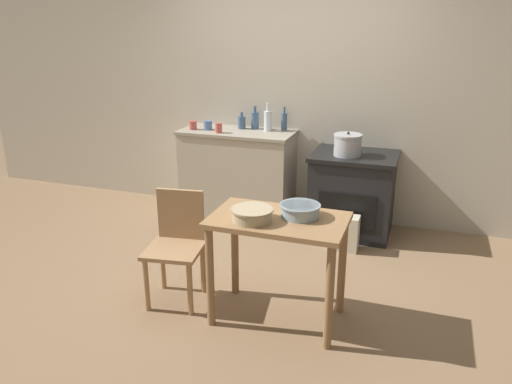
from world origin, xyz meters
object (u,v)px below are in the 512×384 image
object	(u,v)px
bottle_far_left	(255,120)
cup_mid_right	(219,128)
work_table	(278,238)
bottle_center_left	(284,121)
flour_sack	(346,233)
bottle_left	(268,120)
mixing_bowl_large	(300,210)
chair	(177,243)
stock_pot	(348,145)
stove	(352,193)
cup_center	(193,125)
cup_center_right	(208,125)
bottle_mid_left	(242,122)
mixing_bowl_small	(252,214)

from	to	relation	value
bottle_far_left	cup_mid_right	distance (m)	0.43
work_table	bottle_center_left	distance (m)	2.10
flour_sack	bottle_left	world-z (taller)	bottle_left
mixing_bowl_large	bottle_left	bearing A→B (deg)	114.16
chair	cup_mid_right	size ratio (longest dim) A/B	8.37
mixing_bowl_large	bottle_far_left	xyz separation A→B (m)	(-0.98, 1.89, 0.21)
mixing_bowl_large	work_table	bearing A→B (deg)	-152.23
stock_pot	bottle_far_left	world-z (taller)	bottle_far_left
bottle_far_left	bottle_center_left	distance (m)	0.31
work_table	mixing_bowl_large	world-z (taller)	mixing_bowl_large
flour_sack	bottle_center_left	xyz separation A→B (m)	(-0.81, 0.69, 0.87)
flour_sack	stock_pot	bearing A→B (deg)	103.93
stove	cup_mid_right	size ratio (longest dim) A/B	8.19
stock_pot	cup_center	size ratio (longest dim) A/B	2.99
bottle_far_left	cup_center_right	world-z (taller)	bottle_far_left
stove	mixing_bowl_large	xyz separation A→B (m)	(-0.12, -1.67, 0.41)
work_table	flour_sack	world-z (taller)	work_table
cup_center	cup_mid_right	xyz separation A→B (m)	(0.32, -0.06, 0.00)
bottle_mid_left	cup_mid_right	xyz separation A→B (m)	(-0.15, -0.27, -0.02)
chair	bottle_left	distance (m)	1.97
stove	bottle_center_left	xyz separation A→B (m)	(-0.79, 0.24, 0.63)
stove	work_table	size ratio (longest dim) A/B	0.89
bottle_left	cup_center	size ratio (longest dim) A/B	3.19
stove	cup_mid_right	distance (m)	1.50
flour_sack	cup_center_right	size ratio (longest dim) A/B	3.46
stock_pot	bottle_far_left	size ratio (longest dim) A/B	1.11
mixing_bowl_small	cup_center	bearing A→B (deg)	125.85
mixing_bowl_large	bottle_mid_left	bearing A→B (deg)	121.17
chair	bottle_far_left	size ratio (longest dim) A/B	3.45
bottle_left	bottle_far_left	bearing A→B (deg)	161.48
mixing_bowl_large	bottle_left	size ratio (longest dim) A/B	0.97
stove	bottle_center_left	bearing A→B (deg)	162.85
stock_pot	cup_center_right	xyz separation A→B (m)	(-1.49, 0.10, 0.07)
stock_pot	cup_center_right	world-z (taller)	stock_pot
mixing_bowl_large	bottle_far_left	distance (m)	2.14
mixing_bowl_small	bottle_left	distance (m)	2.09
mixing_bowl_large	cup_mid_right	xyz separation A→B (m)	(-1.27, 1.58, 0.17)
flour_sack	mixing_bowl_large	xyz separation A→B (m)	(-0.14, -1.22, 0.65)
stove	work_table	distance (m)	1.77
stock_pot	bottle_far_left	distance (m)	1.09
bottle_mid_left	cup_mid_right	distance (m)	0.31
flour_sack	work_table	bearing A→B (deg)	-101.94
bottle_far_left	work_table	bearing A→B (deg)	-66.45
bottle_far_left	bottle_left	size ratio (longest dim) A/B	0.84
cup_mid_right	chair	bearing A→B (deg)	-78.07
bottle_far_left	bottle_center_left	size ratio (longest dim) A/B	0.98
mixing_bowl_large	bottle_far_left	world-z (taller)	bottle_far_left
stock_pot	cup_center	bearing A→B (deg)	177.92
stock_pot	mixing_bowl_large	world-z (taller)	stock_pot
bottle_center_left	work_table	bearing A→B (deg)	-74.75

